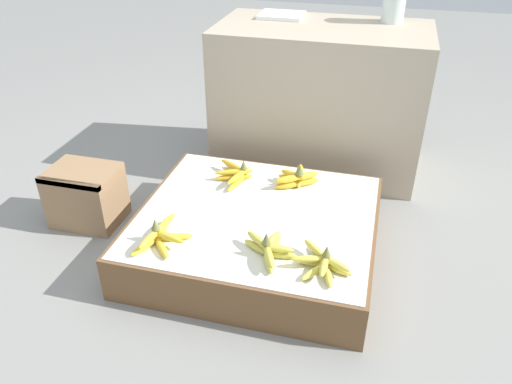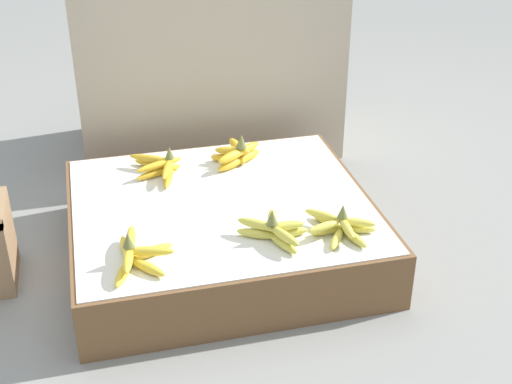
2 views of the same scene
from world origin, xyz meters
name	(u,v)px [view 1 (image 1 of 2)]	position (x,y,z in m)	size (l,w,h in m)	color
ground_plane	(257,251)	(0.00, 0.00, 0.00)	(10.00, 10.00, 0.00)	gray
display_platform	(257,233)	(0.00, 0.00, 0.09)	(0.94, 0.84, 0.19)	brown
back_vendor_table	(319,99)	(0.11, 0.84, 0.36)	(1.03, 0.56, 0.73)	tan
wooden_crate	(86,195)	(-0.79, 0.03, 0.13)	(0.29, 0.23, 0.26)	#997551
banana_bunch_front_left	(161,236)	(-0.29, -0.27, 0.22)	(0.19, 0.25, 0.10)	gold
banana_bunch_front_midright	(269,249)	(0.11, -0.24, 0.22)	(0.21, 0.22, 0.10)	gold
banana_bunch_front_right	(322,263)	(0.30, -0.26, 0.22)	(0.22, 0.22, 0.09)	#DBCC4C
banana_bunch_back_midleft	(236,173)	(-0.16, 0.24, 0.22)	(0.18, 0.23, 0.09)	gold
banana_bunch_back_midright	(297,178)	(0.11, 0.26, 0.22)	(0.19, 0.18, 0.11)	gold
glass_jar	(395,0)	(0.42, 1.00, 0.83)	(0.11, 0.11, 0.21)	silver
foam_tray_white	(281,15)	(-0.13, 0.97, 0.74)	(0.22, 0.19, 0.02)	white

